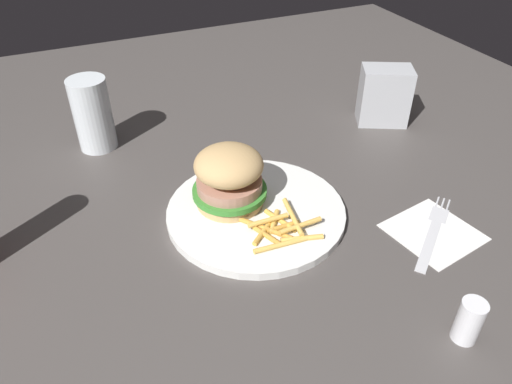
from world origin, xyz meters
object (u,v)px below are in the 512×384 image
plate (256,212)px  sandwich (229,177)px  drink_glass (93,117)px  salt_shaker (469,321)px  fries_pile (280,228)px  fork (434,230)px  napkin_dispenser (384,96)px  napkin (433,232)px

plate → sandwich: (-0.03, 0.03, 0.05)m
drink_glass → salt_shaker: bearing=-62.8°
plate → drink_glass: 0.34m
fries_pile → fork: (0.20, -0.08, -0.01)m
plate → fork: bearing=-32.7°
fries_pile → salt_shaker: bearing=-64.0°
napkin_dispenser → drink_glass: bearing=12.9°
plate → fries_pile: fries_pile is taller
sandwich → drink_glass: drink_glass is taller
fork → drink_glass: (-0.39, 0.42, 0.05)m
napkin → fork: size_ratio=0.76×
drink_glass → plate: bearing=-58.9°
salt_shaker → fork: bearing=59.6°
fork → salt_shaker: (-0.09, -0.15, 0.02)m
napkin_dispenser → salt_shaker: bearing=91.7°
fork → fries_pile: bearing=158.9°
fries_pile → fork: 0.22m
napkin → sandwich: bearing=145.0°
fries_pile → salt_shaker: (0.11, -0.23, 0.01)m
plate → salt_shaker: 0.31m
fries_pile → fork: fries_pile is taller
plate → napkin_dispenser: bearing=25.7°
fork → drink_glass: 0.58m
sandwich → napkin: size_ratio=0.98×
napkin → salt_shaker: (-0.09, -0.15, 0.03)m
plate → salt_shaker: bearing=-67.0°
fries_pile → napkin_dispenser: (0.32, 0.22, 0.04)m
fork → salt_shaker: salt_shaker is taller
sandwich → fries_pile: 0.10m
napkin → napkin_dispenser: bearing=67.3°
drink_glass → napkin_dispenser: drink_glass is taller
fries_pile → napkin_dispenser: napkin_dispenser is taller
napkin_dispenser → napkin: bearing=94.4°
fork → napkin: bearing=-141.4°
plate → drink_glass: bearing=121.1°
plate → sandwich: sandwich is taller
fries_pile → napkin_dispenser: 0.39m
napkin → salt_shaker: 0.18m
drink_glass → salt_shaker: (0.30, -0.58, -0.03)m
fork → salt_shaker: size_ratio=2.65×
sandwich → napkin: sandwich is taller
sandwich → fork: bearing=-34.7°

